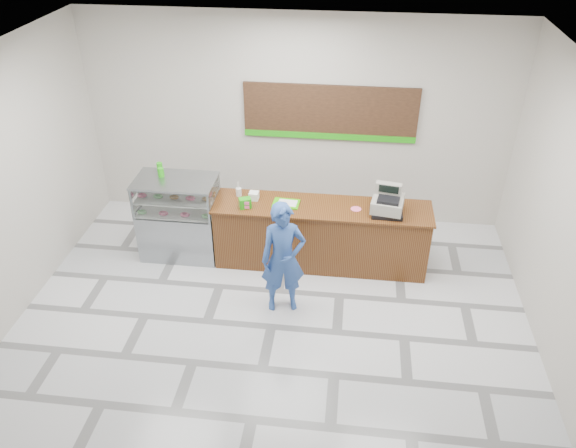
# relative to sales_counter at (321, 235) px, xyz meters

# --- Properties ---
(floor) EXTENTS (7.00, 7.00, 0.00)m
(floor) POSITION_rel_sales_counter_xyz_m (-0.55, -1.55, -0.52)
(floor) COLOR silver
(floor) RESTS_ON ground
(back_wall) EXTENTS (7.00, 0.00, 7.00)m
(back_wall) POSITION_rel_sales_counter_xyz_m (-0.55, 1.45, 1.23)
(back_wall) COLOR beige
(back_wall) RESTS_ON floor
(ceiling) EXTENTS (7.00, 7.00, 0.00)m
(ceiling) POSITION_rel_sales_counter_xyz_m (-0.55, -1.55, 2.98)
(ceiling) COLOR silver
(ceiling) RESTS_ON back_wall
(sales_counter) EXTENTS (3.26, 0.76, 1.03)m
(sales_counter) POSITION_rel_sales_counter_xyz_m (0.00, 0.00, 0.00)
(sales_counter) COLOR brown
(sales_counter) RESTS_ON floor
(display_case) EXTENTS (1.22, 0.72, 1.33)m
(display_case) POSITION_rel_sales_counter_xyz_m (-2.22, -0.00, 0.16)
(display_case) COLOR gray
(display_case) RESTS_ON floor
(menu_board) EXTENTS (2.80, 0.06, 0.90)m
(menu_board) POSITION_rel_sales_counter_xyz_m (-0.00, 1.41, 1.42)
(menu_board) COLOR black
(menu_board) RESTS_ON back_wall
(cash_register) EXTENTS (0.51, 0.53, 0.42)m
(cash_register) POSITION_rel_sales_counter_xyz_m (0.95, -0.06, 0.67)
(cash_register) COLOR black
(cash_register) RESTS_ON sales_counter
(card_terminal) EXTENTS (0.07, 0.14, 0.04)m
(card_terminal) POSITION_rel_sales_counter_xyz_m (0.86, -0.06, 0.53)
(card_terminal) COLOR black
(card_terminal) RESTS_ON sales_counter
(serving_tray) EXTENTS (0.41, 0.31, 0.02)m
(serving_tray) POSITION_rel_sales_counter_xyz_m (-0.54, 0.00, 0.52)
(serving_tray) COLOR #38CE05
(serving_tray) RESTS_ON sales_counter
(napkin_box) EXTENTS (0.15, 0.15, 0.12)m
(napkin_box) POSITION_rel_sales_counter_xyz_m (-1.04, 0.08, 0.57)
(napkin_box) COLOR white
(napkin_box) RESTS_ON sales_counter
(straw_cup) EXTENTS (0.09, 0.09, 0.13)m
(straw_cup) POSITION_rel_sales_counter_xyz_m (-1.29, 0.17, 0.58)
(straw_cup) COLOR silver
(straw_cup) RESTS_ON sales_counter
(promo_box) EXTENTS (0.20, 0.17, 0.15)m
(promo_box) POSITION_rel_sales_counter_xyz_m (-1.13, -0.17, 0.59)
(promo_box) COLOR #21A611
(promo_box) RESTS_ON sales_counter
(donut_decal) EXTENTS (0.16, 0.16, 0.00)m
(donut_decal) POSITION_rel_sales_counter_xyz_m (0.50, -0.02, 0.52)
(donut_decal) COLOR #FE6195
(donut_decal) RESTS_ON sales_counter
(green_cup_left) EXTENTS (0.09, 0.09, 0.14)m
(green_cup_left) POSITION_rel_sales_counter_xyz_m (-2.52, 0.26, 0.88)
(green_cup_left) COLOR #21A611
(green_cup_left) RESTS_ON display_case
(green_cup_right) EXTENTS (0.09, 0.09, 0.14)m
(green_cup_right) POSITION_rel_sales_counter_xyz_m (-2.45, 0.09, 0.88)
(green_cup_right) COLOR #21A611
(green_cup_right) RESTS_ON display_case
(customer) EXTENTS (0.68, 0.52, 1.66)m
(customer) POSITION_rel_sales_counter_xyz_m (-0.44, -1.10, 0.31)
(customer) COLOR #2E519E
(customer) RESTS_ON floor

